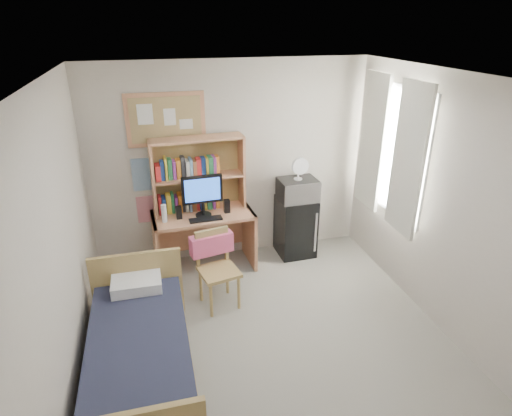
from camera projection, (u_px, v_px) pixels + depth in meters
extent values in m
cube|color=gray|center=(276.00, 354.00, 4.23)|extent=(3.60, 4.20, 0.02)
cube|color=white|center=(283.00, 81.00, 3.16)|extent=(3.60, 4.20, 0.02)
cube|color=beige|center=(231.00, 163.00, 5.55)|extent=(3.60, 0.04, 2.60)
cube|color=beige|center=(56.00, 264.00, 3.28)|extent=(0.04, 4.20, 2.60)
cube|color=beige|center=(458.00, 215.00, 4.11)|extent=(0.04, 4.20, 2.60)
cube|color=white|center=(391.00, 151.00, 5.04)|extent=(0.10, 1.40, 1.70)
cube|color=white|center=(408.00, 161.00, 4.67)|extent=(0.04, 0.55, 1.70)
cube|color=white|center=(372.00, 142.00, 5.38)|extent=(0.04, 0.55, 1.70)
cube|color=tan|center=(166.00, 119.00, 5.10)|extent=(0.94, 0.03, 0.64)
cube|color=#26619A|center=(144.00, 174.00, 5.31)|extent=(0.30, 0.01, 0.42)
cube|color=#BD213C|center=(148.00, 209.00, 5.50)|extent=(0.28, 0.01, 0.36)
cube|color=tan|center=(204.00, 241.00, 5.52)|extent=(1.28, 0.69, 0.78)
cube|color=tan|center=(219.00, 271.00, 4.77)|extent=(0.53, 0.53, 0.90)
cube|color=black|center=(295.00, 226.00, 5.87)|extent=(0.49, 0.49, 0.82)
cube|color=black|center=(140.00, 358.00, 3.82)|extent=(0.91, 1.80, 0.49)
cube|color=tan|center=(198.00, 174.00, 5.30)|extent=(1.16, 0.35, 0.94)
cube|color=black|center=(203.00, 196.00, 5.20)|extent=(0.50, 0.06, 0.53)
cube|color=black|center=(206.00, 219.00, 5.18)|extent=(0.40, 0.15, 0.02)
cube|color=black|center=(179.00, 212.00, 5.20)|extent=(0.07, 0.07, 0.16)
cube|color=black|center=(227.00, 206.00, 5.36)|extent=(0.07, 0.07, 0.17)
cylinder|color=white|center=(164.00, 213.00, 5.10)|extent=(0.07, 0.07, 0.22)
cube|color=#D9527B|center=(211.00, 244.00, 4.83)|extent=(0.51, 0.25, 0.23)
cube|color=#B7B7BC|center=(298.00, 190.00, 5.63)|extent=(0.50, 0.39, 0.29)
cylinder|color=white|center=(298.00, 169.00, 5.52)|extent=(0.23, 0.23, 0.28)
cube|color=white|center=(137.00, 283.00, 4.36)|extent=(0.49, 0.35, 0.12)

